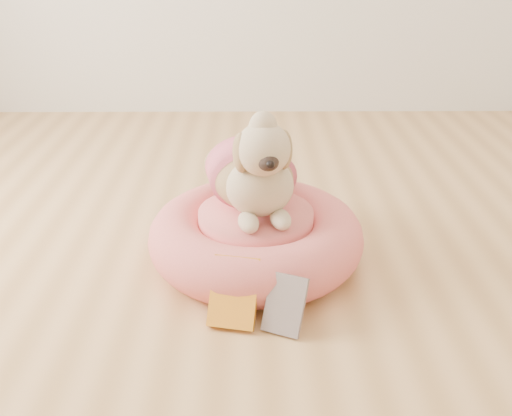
{
  "coord_description": "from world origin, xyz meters",
  "views": [
    {
      "loc": [
        0.23,
        -1.42,
        1.05
      ],
      "look_at": [
        0.25,
        0.3,
        0.23
      ],
      "focal_mm": 40.0,
      "sensor_mm": 36.0,
      "label": 1
    }
  ],
  "objects_px": {
    "pet_bed": "(256,236)",
    "book_yellow": "(234,292)",
    "dog": "(254,154)",
    "book_white": "(285,304)"
  },
  "relations": [
    {
      "from": "pet_bed",
      "to": "book_yellow",
      "type": "relative_size",
      "value": 3.54
    },
    {
      "from": "dog",
      "to": "book_white",
      "type": "bearing_deg",
      "value": -89.64
    },
    {
      "from": "book_yellow",
      "to": "book_white",
      "type": "xyz_separation_m",
      "value": [
        0.15,
        -0.04,
        -0.01
      ]
    },
    {
      "from": "dog",
      "to": "book_white",
      "type": "height_order",
      "value": "dog"
    },
    {
      "from": "pet_bed",
      "to": "book_white",
      "type": "bearing_deg",
      "value": -78.29
    },
    {
      "from": "pet_bed",
      "to": "book_yellow",
      "type": "distance_m",
      "value": 0.36
    },
    {
      "from": "dog",
      "to": "book_yellow",
      "type": "distance_m",
      "value": 0.49
    },
    {
      "from": "book_yellow",
      "to": "book_white",
      "type": "bearing_deg",
      "value": -4.76
    },
    {
      "from": "pet_bed",
      "to": "book_white",
      "type": "relative_size",
      "value": 4.28
    },
    {
      "from": "pet_bed",
      "to": "book_white",
      "type": "distance_m",
      "value": 0.4
    }
  ]
}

